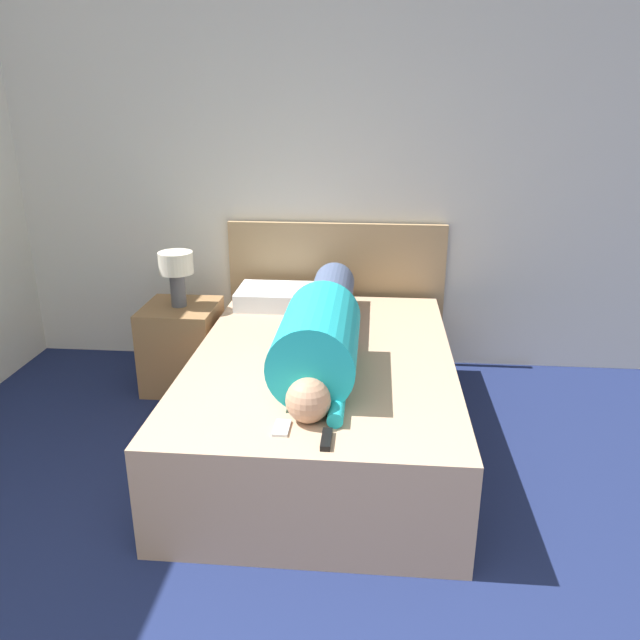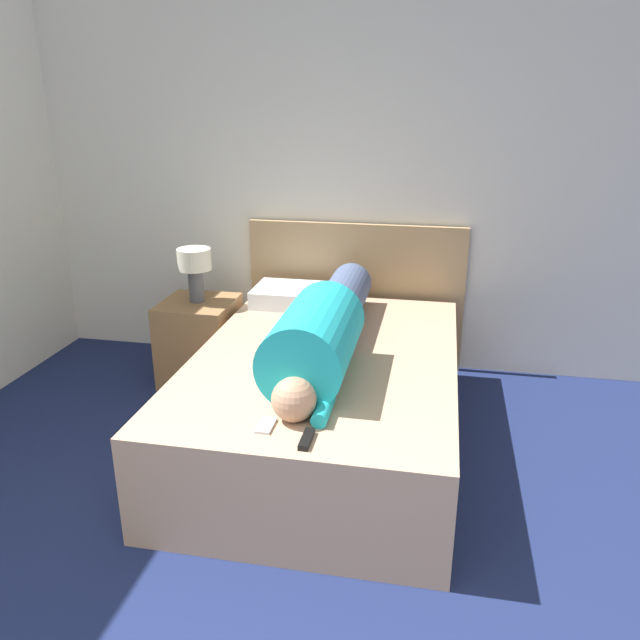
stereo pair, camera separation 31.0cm
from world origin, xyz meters
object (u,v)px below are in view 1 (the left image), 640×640
at_px(nightstand, 183,346).
at_px(person_lying, 322,328).
at_px(bed, 322,398).
at_px(cell_phone, 282,428).
at_px(tv_remote, 326,439).
at_px(pillow_near_headboard, 287,297).
at_px(table_lamp, 176,269).

height_order(nightstand, person_lying, person_lying).
xyz_separation_m(bed, cell_phone, (-0.10, -0.81, 0.27)).
distance_m(person_lying, tv_remote, 0.86).
height_order(nightstand, pillow_near_headboard, pillow_near_headboard).
relative_size(bed, tv_remote, 13.73).
relative_size(nightstand, pillow_near_headboard, 0.88).
bearing_deg(table_lamp, bed, -33.00).
distance_m(bed, cell_phone, 0.86).
xyz_separation_m(table_lamp, tv_remote, (1.07, -1.53, -0.26)).
bearing_deg(table_lamp, nightstand, 0.00).
relative_size(bed, nightstand, 3.70).
height_order(person_lying, pillow_near_headboard, person_lying).
bearing_deg(table_lamp, tv_remote, -55.03).
bearing_deg(bed, table_lamp, 147.00).
xyz_separation_m(person_lying, tv_remote, (0.09, -0.84, -0.16)).
bearing_deg(nightstand, tv_remote, -55.03).
bearing_deg(table_lamp, pillow_near_headboard, 13.73).
relative_size(nightstand, tv_remote, 3.71).
distance_m(bed, person_lying, 0.44).
height_order(bed, cell_phone, cell_phone).
bearing_deg(bed, tv_remote, -84.16).
distance_m(nightstand, person_lying, 1.27).
xyz_separation_m(bed, person_lying, (0.00, -0.06, 0.43)).
relative_size(person_lying, tv_remote, 11.73).
bearing_deg(pillow_near_headboard, cell_phone, -82.73).
bearing_deg(bed, person_lying, -88.29).
bearing_deg(pillow_near_headboard, bed, -69.06).
distance_m(bed, tv_remote, 0.94).
bearing_deg(cell_phone, bed, 82.91).
relative_size(tv_remote, cell_phone, 1.15).
height_order(table_lamp, person_lying, person_lying).
relative_size(nightstand, cell_phone, 4.29).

